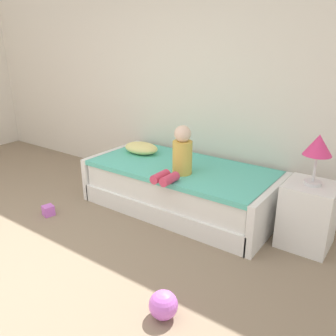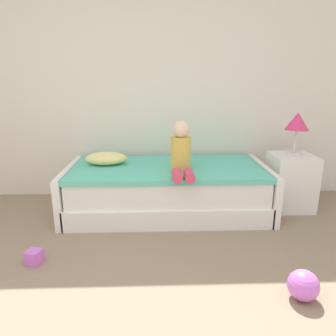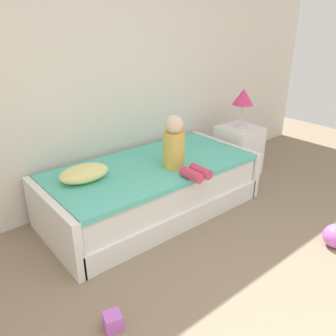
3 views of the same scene
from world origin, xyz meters
The scene contains 8 objects.
wall_rear centered at (0.00, 2.60, 1.45)m, with size 7.20×0.10×2.90m, color silver.
bed centered at (0.48, 2.00, 0.25)m, with size 2.11×1.00×0.50m.
nightstand centered at (1.83, 2.04, 0.30)m, with size 0.44×0.44×0.60m, color white.
table_lamp centered at (1.83, 2.04, 0.94)m, with size 0.24×0.24×0.45m.
child_figure centered at (0.61, 1.77, 0.70)m, with size 0.20×0.51×0.50m.
pillow centered at (-0.16, 2.10, 0.56)m, with size 0.44×0.30×0.13m, color #F2E58C.
toy_ball centered at (1.31, 0.54, 0.10)m, with size 0.20×0.20×0.20m, color #CC66D8.
toy_block centered at (-0.58, 1.01, 0.05)m, with size 0.11×0.11×0.11m, color #CC66D8.
Camera 2 is at (0.38, -1.17, 1.38)m, focal length 33.64 mm.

